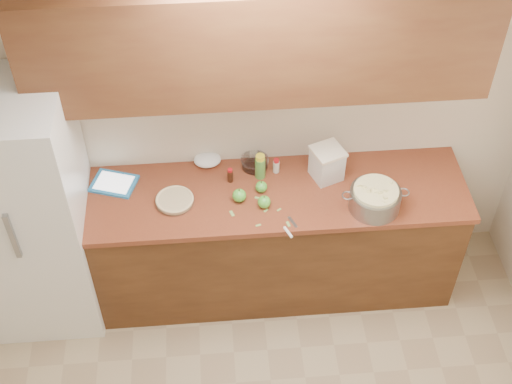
{
  "coord_description": "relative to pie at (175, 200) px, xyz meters",
  "views": [
    {
      "loc": [
        -0.29,
        -1.64,
        4.15
      ],
      "look_at": [
        -0.03,
        1.43,
        0.98
      ],
      "focal_mm": 50.0,
      "sensor_mm": 36.0,
      "label": 1
    }
  ],
  "objects": [
    {
      "name": "room_shell",
      "position": [
        0.54,
        -1.43,
        0.36
      ],
      "size": [
        3.6,
        3.6,
        3.6
      ],
      "color": "tan",
      "rests_on": "ground"
    },
    {
      "name": "flour_canister",
      "position": [
        0.97,
        0.16,
        0.1
      ],
      "size": [
        0.24,
        0.24,
        0.23
      ],
      "rotation": [
        0.0,
        0.0,
        0.37
      ],
      "color": "silver",
      "rests_on": "counter_run"
    },
    {
      "name": "peel_f",
      "position": [
        0.5,
        -0.23,
        -0.02
      ],
      "size": [
        0.04,
        0.02,
        0.0
      ],
      "primitive_type": "cube",
      "rotation": [
        0.0,
        0.0,
        0.3
      ],
      "color": "#84AC53",
      "rests_on": "counter_run"
    },
    {
      "name": "apple_left",
      "position": [
        0.4,
        -0.01,
        0.02
      ],
      "size": [
        0.09,
        0.09,
        0.1
      ],
      "color": "green",
      "rests_on": "counter_run"
    },
    {
      "name": "cinnamon_shaker",
      "position": [
        0.66,
        0.23,
        0.03
      ],
      "size": [
        0.04,
        0.04,
        0.1
      ],
      "rotation": [
        0.0,
        0.0,
        0.33
      ],
      "color": "beige",
      "rests_on": "counter_run"
    },
    {
      "name": "tablet",
      "position": [
        -0.39,
        0.19,
        -0.01
      ],
      "size": [
        0.33,
        0.28,
        0.02
      ],
      "rotation": [
        0.0,
        0.0,
        -0.32
      ],
      "color": "#2679B9",
      "rests_on": "counter_run"
    },
    {
      "name": "counter_run",
      "position": [
        0.54,
        0.04,
        -0.48
      ],
      "size": [
        2.64,
        0.68,
        0.92
      ],
      "color": "#573218",
      "rests_on": "ground"
    },
    {
      "name": "lemon_bottle",
      "position": [
        0.55,
        0.19,
        0.07
      ],
      "size": [
        0.07,
        0.07,
        0.18
      ],
      "rotation": [
        0.0,
        0.0,
        -0.05
      ],
      "color": "#4C8C38",
      "rests_on": "counter_run"
    },
    {
      "name": "peel_e",
      "position": [
        0.52,
        -0.0,
        -0.02
      ],
      "size": [
        0.05,
        0.03,
        0.0
      ],
      "primitive_type": "cube",
      "rotation": [
        0.0,
        0.0,
        -0.38
      ],
      "color": "#84AC53",
      "rests_on": "counter_run"
    },
    {
      "name": "pie",
      "position": [
        0.0,
        0.0,
        0.0
      ],
      "size": [
        0.25,
        0.25,
        0.04
      ],
      "rotation": [
        0.0,
        0.0,
        0.19
      ],
      "color": "silver",
      "rests_on": "counter_run"
    },
    {
      "name": "vanilla_bottle",
      "position": [
        0.36,
        0.16,
        0.03
      ],
      "size": [
        0.04,
        0.04,
        0.1
      ],
      "rotation": [
        0.0,
        0.0,
        -0.32
      ],
      "color": "black",
      "rests_on": "counter_run"
    },
    {
      "name": "peel_b",
      "position": [
        0.64,
        -0.11,
        -0.02
      ],
      "size": [
        0.03,
        0.03,
        0.0
      ],
      "primitive_type": "cube",
      "rotation": [
        0.0,
        0.0,
        0.62
      ],
      "color": "#84AC53",
      "rests_on": "counter_run"
    },
    {
      "name": "peel_a",
      "position": [
        0.68,
        -0.24,
        -0.02
      ],
      "size": [
        0.03,
        0.04,
        0.0
      ],
      "primitive_type": "cube",
      "rotation": [
        0.0,
        0.0,
        -1.31
      ],
      "color": "#84AC53",
      "rests_on": "counter_run"
    },
    {
      "name": "paper_towel",
      "position": [
        0.22,
        0.34,
        0.02
      ],
      "size": [
        0.19,
        0.15,
        0.07
      ],
      "primitive_type": "ellipsoid",
      "rotation": [
        0.0,
        0.0,
        -0.05
      ],
      "color": "white",
      "rests_on": "counter_run"
    },
    {
      "name": "apple_center",
      "position": [
        0.55,
        0.06,
        0.02
      ],
      "size": [
        0.07,
        0.07,
        0.09
      ],
      "color": "green",
      "rests_on": "counter_run"
    },
    {
      "name": "paring_knife",
      "position": [
        0.68,
        -0.3,
        -0.01
      ],
      "size": [
        0.09,
        0.18,
        0.02
      ],
      "rotation": [
        0.0,
        0.0,
        0.41
      ],
      "color": "gray",
      "rests_on": "counter_run"
    },
    {
      "name": "peel_c",
      "position": [
        0.35,
        -0.12,
        -0.02
      ],
      "size": [
        0.03,
        0.05,
        0.0
      ],
      "primitive_type": "cube",
      "rotation": [
        0.0,
        0.0,
        1.9
      ],
      "color": "#84AC53",
      "rests_on": "counter_run"
    },
    {
      "name": "colander",
      "position": [
        1.23,
        -0.14,
        0.05
      ],
      "size": [
        0.42,
        0.32,
        0.16
      ],
      "rotation": [
        0.0,
        0.0,
        -0.41
      ],
      "color": "gray",
      "rests_on": "counter_run"
    },
    {
      "name": "upper_cabinets",
      "position": [
        0.54,
        0.2,
        1.01
      ],
      "size": [
        2.6,
        0.34,
        0.7
      ],
      "primitive_type": "cube",
      "color": "brown",
      "rests_on": "room_shell"
    },
    {
      "name": "mixing_bowl",
      "position": [
        0.52,
        0.29,
        0.02
      ],
      "size": [
        0.19,
        0.19,
        0.07
      ],
      "rotation": [
        0.0,
        0.0,
        -0.36
      ],
      "color": "silver",
      "rests_on": "counter_run"
    },
    {
      "name": "apple_front",
      "position": [
        0.55,
        -0.08,
        0.02
      ],
      "size": [
        0.08,
        0.08,
        0.09
      ],
      "color": "green",
      "rests_on": "counter_run"
    },
    {
      "name": "fridge",
      "position": [
        -0.9,
        0.01,
        -0.04
      ],
      "size": [
        0.7,
        0.7,
        1.8
      ],
      "primitive_type": "cube",
      "color": "white",
      "rests_on": "ground"
    },
    {
      "name": "peel_d",
      "position": [
        0.56,
        -0.11,
        -0.02
      ],
      "size": [
        0.03,
        0.03,
        0.0
      ],
      "primitive_type": "cube",
      "rotation": [
        0.0,
        0.0,
        -2.45
      ],
      "color": "#84AC53",
      "rests_on": "counter_run"
    }
  ]
}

